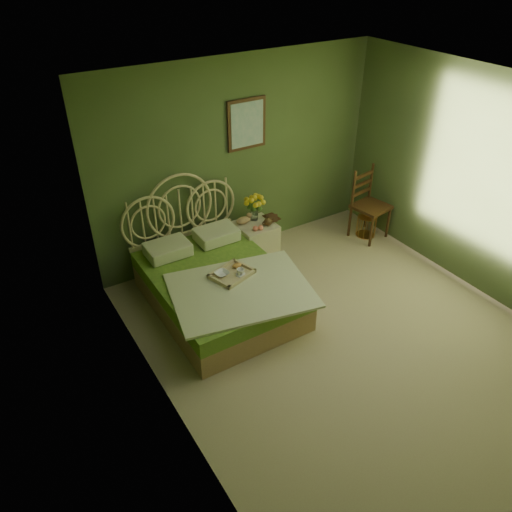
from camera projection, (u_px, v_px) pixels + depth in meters
floor at (343, 335)px, 5.55m from camera, size 4.50×4.50×0.00m
ceiling at (373, 101)px, 4.12m from camera, size 4.50×4.50×0.00m
wall_back at (239, 159)px, 6.43m from camera, size 4.00×0.00×4.00m
wall_left at (164, 304)px, 3.96m from camera, size 0.00×4.50×4.50m
wall_right at (488, 188)px, 5.71m from camera, size 0.00×4.50×4.50m
wall_art at (247, 124)px, 6.21m from camera, size 0.54×0.04×0.64m
bed at (217, 284)px, 5.87m from camera, size 1.70×2.15×1.33m
nightstand at (256, 235)px, 6.68m from camera, size 0.48×0.49×0.96m
chair at (368, 199)px, 7.09m from camera, size 0.52×0.52×1.02m
birdcage at (367, 223)px, 7.26m from camera, size 0.27×0.27×0.42m
book_lower at (266, 219)px, 6.66m from camera, size 0.16×0.22×0.02m
book_upper at (267, 218)px, 6.65m from camera, size 0.23×0.25×0.02m
cereal_bowl at (222, 274)px, 5.62m from camera, size 0.18×0.18×0.04m
coffee_cup at (240, 272)px, 5.61m from camera, size 0.10×0.10×0.08m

